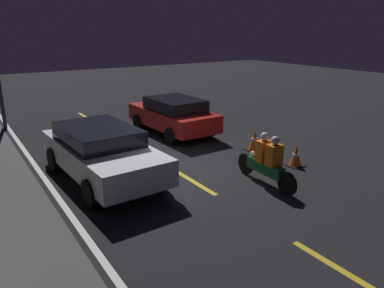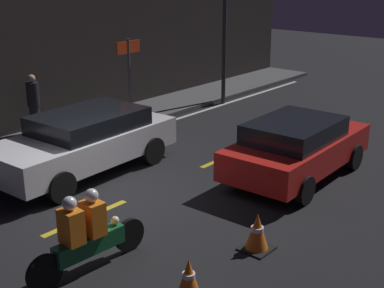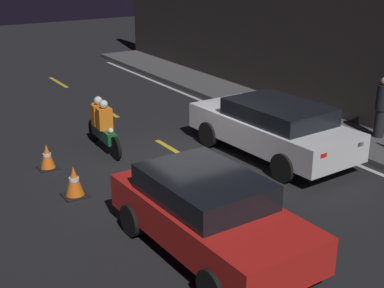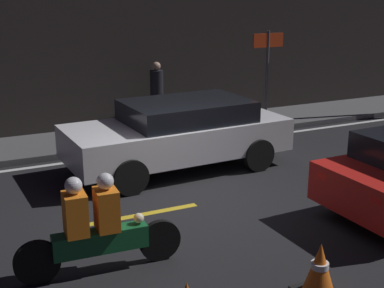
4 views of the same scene
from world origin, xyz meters
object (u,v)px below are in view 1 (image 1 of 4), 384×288
object	(u,v)px
sedan_white	(101,151)
taxi_red	(173,114)
traffic_cone_near	(296,156)
motorcycle	(267,161)
traffic_cone_mid	(254,141)

from	to	relation	value
sedan_white	taxi_red	world-z (taller)	sedan_white
sedan_white	traffic_cone_near	world-z (taller)	sedan_white
taxi_red	motorcycle	xyz separation A→B (m)	(-5.62, 0.50, -0.10)
taxi_red	traffic_cone_mid	distance (m)	3.54
sedan_white	motorcycle	distance (m)	4.36
motorcycle	traffic_cone_near	world-z (taller)	motorcycle
taxi_red	traffic_cone_near	size ratio (longest dim) A/B	6.64
traffic_cone_near	sedan_white	bearing A→B (deg)	66.58
taxi_red	traffic_cone_near	xyz separation A→B (m)	(-5.09, -1.17, -0.44)
sedan_white	traffic_cone_mid	bearing A→B (deg)	82.69
sedan_white	taxi_red	size ratio (longest dim) A/B	1.13
traffic_cone_near	traffic_cone_mid	bearing A→B (deg)	0.02
motorcycle	traffic_cone_mid	distance (m)	2.86
traffic_cone_near	traffic_cone_mid	distance (m)	1.78
sedan_white	motorcycle	world-z (taller)	sedan_white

